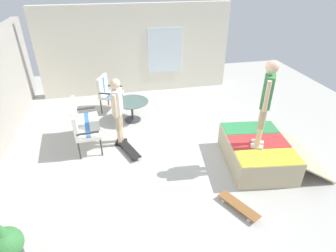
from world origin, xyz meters
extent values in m
cube|color=beige|center=(0.00, 0.00, -0.05)|extent=(12.00, 12.00, 0.10)
cube|color=silver|center=(3.80, 0.50, 1.38)|extent=(0.20, 6.00, 2.76)
cube|color=silver|center=(3.69, -0.40, 1.35)|extent=(0.03, 1.10, 1.40)
cube|color=tan|center=(-0.69, -1.50, 0.27)|extent=(1.81, 1.44, 0.55)
cube|color=yellow|center=(-1.24, -1.43, 0.56)|extent=(0.68, 1.25, 0.01)
cube|color=red|center=(-0.69, -1.50, 0.56)|extent=(0.68, 1.25, 0.01)
cube|color=#338C4C|center=(-0.14, -1.57, 0.56)|extent=(0.68, 1.25, 0.01)
cylinder|color=#B2B2B7|center=(-0.61, -0.91, 0.52)|extent=(1.59, 0.26, 0.05)
cube|color=tan|center=(-0.81, -2.45, 0.25)|extent=(1.71, 0.98, 0.46)
cylinder|color=#38383D|center=(0.27, 1.73, 0.22)|extent=(0.04, 0.04, 0.44)
cylinder|color=#38383D|center=(1.43, 1.84, 0.22)|extent=(0.04, 0.04, 0.44)
cylinder|color=#38383D|center=(0.22, 2.20, 0.22)|extent=(0.04, 0.04, 0.44)
cylinder|color=#38383D|center=(1.39, 2.31, 0.22)|extent=(0.04, 0.04, 0.44)
cube|color=silver|center=(0.83, 2.02, 0.48)|extent=(1.30, 0.66, 0.08)
cube|color=#3872C6|center=(0.83, 2.02, 0.52)|extent=(1.21, 0.21, 0.00)
cube|color=silver|center=(0.81, 2.26, 0.77)|extent=(1.25, 0.19, 0.50)
cube|color=#3872C6|center=(0.81, 2.26, 0.77)|extent=(0.11, 0.09, 0.46)
cube|color=#38383D|center=(0.23, 1.97, 0.64)|extent=(0.08, 0.47, 0.04)
cube|color=#38383D|center=(1.43, 2.08, 0.64)|extent=(0.08, 0.47, 0.04)
cylinder|color=#38383D|center=(2.17, 1.30, 0.22)|extent=(0.04, 0.04, 0.44)
cylinder|color=#38383D|center=(2.68, 1.10, 0.22)|extent=(0.04, 0.04, 0.44)
cylinder|color=#38383D|center=(2.35, 1.74, 0.22)|extent=(0.04, 0.04, 0.44)
cylinder|color=#38383D|center=(2.85, 1.54, 0.22)|extent=(0.04, 0.04, 0.44)
cube|color=silver|center=(2.51, 1.42, 0.48)|extent=(0.78, 0.74, 0.08)
cube|color=#3872C6|center=(2.51, 1.42, 0.52)|extent=(0.58, 0.31, 0.00)
cube|color=silver|center=(2.60, 1.64, 0.77)|extent=(0.61, 0.30, 0.50)
cube|color=#3872C6|center=(2.60, 1.64, 0.77)|extent=(0.12, 0.12, 0.46)
cube|color=#38383D|center=(2.24, 1.53, 0.64)|extent=(0.21, 0.45, 0.04)
cube|color=#38383D|center=(2.78, 1.31, 0.64)|extent=(0.21, 0.45, 0.04)
cylinder|color=#38383D|center=(1.76, 0.90, 0.28)|extent=(0.06, 0.06, 0.55)
cylinder|color=#38383D|center=(1.76, 0.90, 0.01)|extent=(0.44, 0.44, 0.03)
cylinder|color=#4C6660|center=(1.76, 0.90, 0.56)|extent=(0.90, 0.90, 0.02)
cube|color=black|center=(0.59, 1.31, 0.03)|extent=(0.17, 0.26, 0.05)
cylinder|color=beige|center=(0.59, 1.31, 0.24)|extent=(0.10, 0.10, 0.38)
cylinder|color=tan|center=(0.59, 1.31, 0.63)|extent=(0.13, 0.13, 0.38)
cube|color=black|center=(0.75, 1.27, 0.03)|extent=(0.17, 0.26, 0.05)
cylinder|color=beige|center=(0.75, 1.27, 0.24)|extent=(0.10, 0.10, 0.38)
cylinder|color=tan|center=(0.75, 1.27, 0.63)|extent=(0.13, 0.13, 0.38)
cube|color=silver|center=(0.67, 1.29, 1.10)|extent=(0.36, 0.26, 0.57)
sphere|color=beige|center=(0.67, 1.29, 1.53)|extent=(0.22, 0.22, 0.22)
cylinder|color=beige|center=(0.48, 1.34, 1.08)|extent=(0.08, 0.08, 0.54)
cylinder|color=beige|center=(0.86, 1.24, 1.08)|extent=(0.08, 0.08, 0.54)
cube|color=silver|center=(-0.90, -1.35, 0.59)|extent=(0.22, 0.26, 0.05)
cylinder|color=beige|center=(-0.90, -1.35, 0.82)|extent=(0.10, 0.10, 0.41)
cylinder|color=tan|center=(-0.90, -1.35, 1.23)|extent=(0.13, 0.13, 0.41)
cube|color=silver|center=(-0.76, -1.44, 0.59)|extent=(0.22, 0.26, 0.05)
cylinder|color=beige|center=(-0.76, -1.44, 0.82)|extent=(0.10, 0.10, 0.41)
cylinder|color=tan|center=(-0.76, -1.44, 1.23)|extent=(0.13, 0.13, 0.41)
cube|color=#3F8C4C|center=(-0.83, -1.39, 1.75)|extent=(0.37, 0.32, 0.61)
sphere|color=beige|center=(-0.83, -1.39, 2.20)|extent=(0.23, 0.23, 0.23)
cylinder|color=beige|center=(-1.00, -1.29, 1.73)|extent=(0.08, 0.08, 0.58)
cylinder|color=beige|center=(-0.66, -1.50, 1.73)|extent=(0.08, 0.08, 0.58)
cube|color=black|center=(0.23, 1.12, 0.09)|extent=(0.82, 0.48, 0.02)
cylinder|color=#333333|center=(0.52, 1.15, 0.03)|extent=(0.06, 0.05, 0.06)
cylinder|color=#333333|center=(0.46, 1.30, 0.03)|extent=(0.06, 0.05, 0.06)
cylinder|color=#333333|center=(0.00, 0.94, 0.03)|extent=(0.06, 0.05, 0.06)
cylinder|color=#333333|center=(-0.06, 1.09, 0.03)|extent=(0.06, 0.05, 0.06)
cube|color=brown|center=(-1.85, -0.60, 0.09)|extent=(0.80, 0.54, 0.02)
cylinder|color=silver|center=(-1.57, -0.54, 0.03)|extent=(0.06, 0.05, 0.06)
cylinder|color=silver|center=(-1.64, -0.40, 0.03)|extent=(0.06, 0.05, 0.06)
cylinder|color=silver|center=(-2.07, -0.80, 0.03)|extent=(0.06, 0.05, 0.06)
cylinder|color=silver|center=(-2.14, -0.66, 0.03)|extent=(0.06, 0.05, 0.06)
sphere|color=#387F3D|center=(-2.21, 2.94, 0.52)|extent=(0.44, 0.44, 0.44)
cone|color=#387F3D|center=(-2.21, 2.94, 0.78)|extent=(0.24, 0.24, 0.28)
camera|label=1|loc=(-4.97, 1.32, 3.72)|focal=29.47mm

